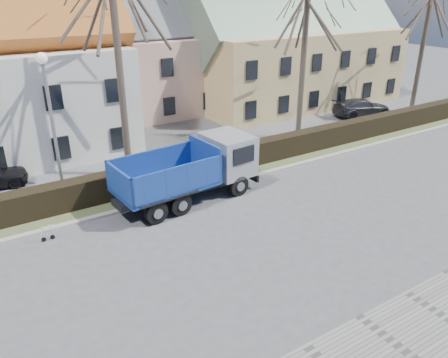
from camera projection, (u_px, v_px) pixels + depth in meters
ground at (248, 233)px, 18.26m from camera, size 120.00×120.00×0.00m
curb_far at (196, 191)px, 21.80m from camera, size 80.00×0.30×0.12m
grass_strip at (181, 180)px, 23.04m from camera, size 80.00×3.00×0.10m
hedge at (183, 171)px, 22.64m from camera, size 60.00×0.90×1.30m
building_pink at (145, 61)px, 34.04m from camera, size 10.80×8.80×8.00m
building_yellow at (289, 51)px, 37.41m from camera, size 18.80×10.80×8.50m
tree_1 at (118, 55)px, 21.29m from camera, size 9.20×9.20×12.65m
tree_2 at (304, 54)px, 27.42m from camera, size 8.00×8.00×11.00m
tree_3 at (423, 45)px, 33.32m from camera, size 7.60×7.60×10.45m
dump_truck at (183, 173)px, 20.34m from camera, size 7.44×3.31×2.89m
streetlight at (54, 131)px, 19.45m from camera, size 0.55×0.55×7.02m
cart_frame at (41, 234)px, 17.45m from camera, size 0.82×0.50×0.73m
parked_car_b at (362, 108)px, 34.12m from camera, size 4.95×3.03×1.34m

